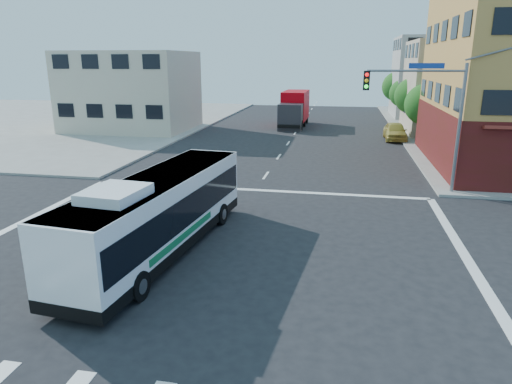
# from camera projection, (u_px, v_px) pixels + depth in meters

# --- Properties ---
(ground) EXTENTS (120.00, 120.00, 0.00)m
(ground) POSITION_uv_depth(u_px,v_px,m) (208.00, 259.00, 17.04)
(ground) COLOR black
(ground) RESTS_ON ground
(sidewalk_nw) EXTENTS (50.00, 50.00, 0.15)m
(sidewalk_nw) POSITION_uv_depth(u_px,v_px,m) (16.00, 119.00, 56.29)
(sidewalk_nw) COLOR gray
(sidewalk_nw) RESTS_ON ground
(building_east_near) EXTENTS (12.06, 10.06, 9.00)m
(building_east_near) POSITION_uv_depth(u_px,v_px,m) (471.00, 88.00, 44.82)
(building_east_near) COLOR beige
(building_east_near) RESTS_ON ground
(building_east_far) EXTENTS (12.06, 10.06, 10.00)m
(building_east_far) POSITION_uv_depth(u_px,v_px,m) (443.00, 77.00, 57.89)
(building_east_far) COLOR #A9A8A3
(building_east_far) RESTS_ON ground
(building_west) EXTENTS (12.06, 10.06, 8.00)m
(building_west) POSITION_uv_depth(u_px,v_px,m) (131.00, 91.00, 47.25)
(building_west) COLOR beige
(building_west) RESTS_ON ground
(signal_mast_ne) EXTENTS (7.91, 1.13, 8.07)m
(signal_mast_ne) POSITION_uv_depth(u_px,v_px,m) (428.00, 103.00, 24.05)
(signal_mast_ne) COLOR slate
(signal_mast_ne) RESTS_ON ground
(street_tree_a) EXTENTS (3.60, 3.60, 5.53)m
(street_tree_a) POSITION_uv_depth(u_px,v_px,m) (427.00, 102.00, 40.27)
(street_tree_a) COLOR #392114
(street_tree_a) RESTS_ON ground
(street_tree_b) EXTENTS (3.80, 3.80, 5.79)m
(street_tree_b) POSITION_uv_depth(u_px,v_px,m) (414.00, 94.00, 47.77)
(street_tree_b) COLOR #392114
(street_tree_b) RESTS_ON ground
(street_tree_c) EXTENTS (3.40, 3.40, 5.29)m
(street_tree_c) POSITION_uv_depth(u_px,v_px,m) (404.00, 91.00, 55.40)
(street_tree_c) COLOR #392114
(street_tree_c) RESTS_ON ground
(street_tree_d) EXTENTS (4.00, 4.00, 6.03)m
(street_tree_d) POSITION_uv_depth(u_px,v_px,m) (398.00, 85.00, 62.84)
(street_tree_d) COLOR #392114
(street_tree_d) RESTS_ON ground
(transit_bus) EXTENTS (3.49, 11.27, 3.28)m
(transit_bus) POSITION_uv_depth(u_px,v_px,m) (160.00, 212.00, 17.19)
(transit_bus) COLOR black
(transit_bus) RESTS_ON ground
(box_truck) EXTENTS (2.68, 8.51, 3.81)m
(box_truck) POSITION_uv_depth(u_px,v_px,m) (294.00, 110.00, 50.47)
(box_truck) COLOR #28272D
(box_truck) RESTS_ON ground
(parked_car) EXTENTS (1.92, 4.74, 1.61)m
(parked_car) POSITION_uv_depth(u_px,v_px,m) (395.00, 131.00, 42.11)
(parked_car) COLOR gold
(parked_car) RESTS_ON ground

